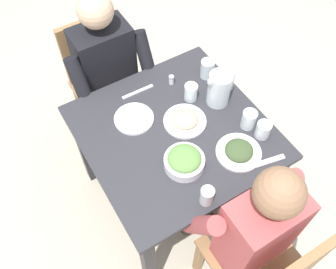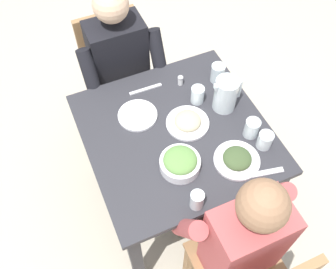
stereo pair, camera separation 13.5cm
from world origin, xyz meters
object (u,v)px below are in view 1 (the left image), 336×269
Objects in this scene: diner_near at (242,219)px; plate_yoghurt at (134,118)px; chair_far at (102,77)px; water_glass_near_left at (249,119)px; plate_beans at (185,120)px; water_glass_near_right at (207,196)px; chair_near at (265,267)px; dining_table at (174,143)px; salad_bowl at (184,161)px; water_glass_far_left at (207,69)px; diner_far at (114,81)px; salt_shaker at (171,80)px; water_glass_by_pitcher at (191,92)px; plate_dolmas at (239,151)px; water_glass_center at (263,130)px; water_pitcher at (219,89)px.

diner_near is 5.72× the size of plate_yoghurt.
chair_far is 8.67× the size of water_glass_near_left.
plate_beans is 0.45m from water_glass_near_right.
chair_near is 0.95m from plate_yoghurt.
chair_near is (0.03, -0.74, -0.11)m from dining_table.
salad_bowl is (-0.07, -0.19, 0.16)m from dining_table.
water_glass_far_left reaches higher than salad_bowl.
diner_far is at bearing 95.51° from chair_near.
water_glass_far_left reaches higher than water_glass_near_left.
plate_beans is 2.07× the size of water_glass_far_left.
dining_table is 0.35m from salt_shaker.
chair_near reaches higher than water_glass_far_left.
dining_table is at bearing 70.42° from salad_bowl.
salad_bowl is at bearing -127.37° from water_glass_by_pitcher.
diner_near is 0.32m from plate_dolmas.
water_glass_center reaches higher than plate_yoghurt.
chair_near is 4.55× the size of salad_bowl.
plate_yoghurt is at bearing -158.75° from salt_shaker.
water_glass_by_pitcher is (0.11, 0.12, 0.03)m from plate_beans.
diner_far is 5.29× the size of plate_dolmas.
water_glass_by_pitcher is at bearing 91.03° from plate_dolmas.
diner_far is 0.55m from plate_beans.
chair_near is at bearing -108.23° from water_glass_far_left.
salt_shaker is at bearing 81.65° from diner_near.
chair_far is 3.97× the size of plate_beans.
chair_near is 1.06m from salt_shaker.
diner_near is at bearing -98.35° from salt_shaker.
plate_beans is (0.16, -0.72, 0.24)m from chair_far.
plate_beans is at bearing -72.59° from diner_far.
water_glass_near_right is 1.81× the size of salt_shaker.
plate_beans is 4.08× the size of salt_shaker.
plate_dolmas reaches higher than plate_yoghurt.
water_pitcher reaches higher than water_glass_far_left.
diner_near is at bearing 90.00° from chair_near.
water_glass_near_left is at bearing 106.12° from water_glass_center.
water_glass_by_pitcher is 0.99× the size of water_glass_near_right.
water_glass_far_left is 1.21× the size of water_glass_center.
dining_table is 0.77× the size of diner_near.
chair_far is at bearing 84.60° from plate_yoghurt.
salt_shaker is (0.24, -0.45, 0.25)m from chair_far.
plate_dolmas is 0.41m from water_glass_by_pitcher.
water_glass_near_left is at bearing -92.91° from water_glass_far_left.
water_pitcher is at bearing -107.01° from water_glass_far_left.
salt_shaker is at bearing 72.90° from plate_beans.
salad_bowl is at bearing -109.58° from dining_table.
water_pitcher is at bearing 99.52° from water_glass_near_left.
water_glass_by_pitcher is at bearing 141.26° from water_pitcher.
plate_yoghurt is at bearing 96.02° from water_glass_near_right.
water_pitcher is 1.88× the size of water_glass_near_left.
diner_near is at bearing -75.88° from plate_yoghurt.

